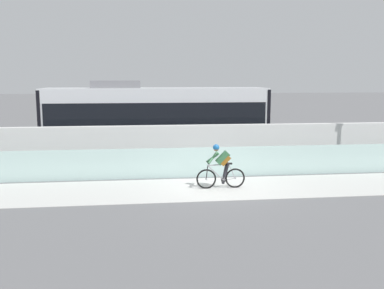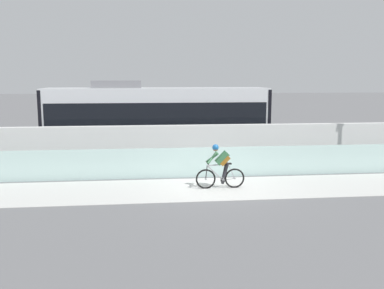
# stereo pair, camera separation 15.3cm
# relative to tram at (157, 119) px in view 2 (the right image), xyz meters

# --- Properties ---
(ground_plane) EXTENTS (200.00, 200.00, 0.00)m
(ground_plane) POSITION_rel_tram_xyz_m (1.87, -6.85, -1.89)
(ground_plane) COLOR slate
(bike_path_deck) EXTENTS (32.00, 3.20, 0.01)m
(bike_path_deck) POSITION_rel_tram_xyz_m (1.87, -6.85, -1.89)
(bike_path_deck) COLOR silver
(bike_path_deck) RESTS_ON ground
(glass_parapet) EXTENTS (32.00, 0.05, 1.21)m
(glass_parapet) POSITION_rel_tram_xyz_m (1.87, -5.00, -1.29)
(glass_parapet) COLOR silver
(glass_parapet) RESTS_ON ground
(concrete_barrier_wall) EXTENTS (32.00, 0.36, 1.90)m
(concrete_barrier_wall) POSITION_rel_tram_xyz_m (1.87, -3.20, -0.94)
(concrete_barrier_wall) COLOR silver
(concrete_barrier_wall) RESTS_ON ground
(tram_rail_near) EXTENTS (32.00, 0.08, 0.01)m
(tram_rail_near) POSITION_rel_tram_xyz_m (1.87, -0.72, -1.89)
(tram_rail_near) COLOR #595654
(tram_rail_near) RESTS_ON ground
(tram_rail_far) EXTENTS (32.00, 0.08, 0.01)m
(tram_rail_far) POSITION_rel_tram_xyz_m (1.87, 0.72, -1.89)
(tram_rail_far) COLOR #595654
(tram_rail_far) RESTS_ON ground
(tram) EXTENTS (11.06, 2.54, 3.81)m
(tram) POSITION_rel_tram_xyz_m (0.00, 0.00, 0.00)
(tram) COLOR silver
(tram) RESTS_ON ground
(cyclist_on_bike) EXTENTS (1.77, 0.58, 1.61)m
(cyclist_on_bike) POSITION_rel_tram_xyz_m (2.04, -6.85, -1.11)
(cyclist_on_bike) COLOR black
(cyclist_on_bike) RESTS_ON ground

